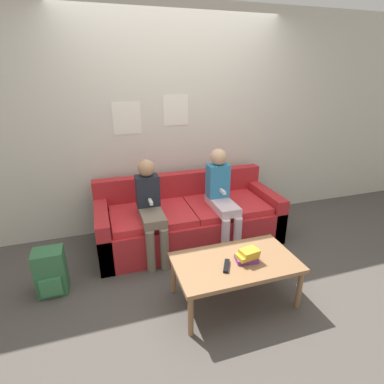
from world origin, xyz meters
The scene contains 9 objects.
ground_plane centered at (0.00, 0.00, 0.00)m, with size 10.00×10.00×0.00m, color #4C4742.
wall_back centered at (0.00, 1.06, 1.30)m, with size 8.00×0.06×2.60m.
couch centered at (0.00, 0.54, 0.26)m, with size 2.08×0.85×0.74m.
coffee_table centered at (0.07, -0.57, 0.36)m, with size 1.04×0.59×0.40m.
person_left centered at (-0.47, 0.34, 0.59)m, with size 0.24×0.58×1.05m.
person_right centered at (0.33, 0.35, 0.61)m, with size 0.24×0.58×1.10m.
tv_remote centered at (-0.03, -0.62, 0.41)m, with size 0.12×0.17×0.02m.
book_stack centered at (0.17, -0.60, 0.45)m, with size 0.20×0.16×0.11m.
backpack centered at (-1.45, 0.03, 0.21)m, with size 0.26×0.24×0.43m.
Camera 1 is at (-0.92, -2.47, 1.88)m, focal length 28.00 mm.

